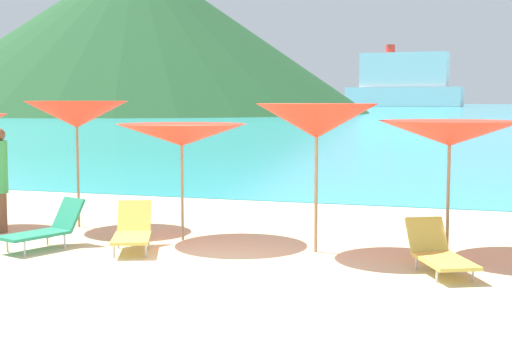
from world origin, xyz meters
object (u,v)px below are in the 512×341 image
(umbrella_3, at_px, (77,114))
(lounge_chair_3, at_px, (132,230))
(lounge_chair_8, at_px, (46,228))
(umbrella_5, at_px, (317,121))
(cruise_ship, at_px, (404,83))
(umbrella_4, at_px, (182,135))
(beachgoer_1, at_px, (0,176))
(lounge_chair_0, at_px, (439,252))
(umbrella_6, at_px, (450,134))

(umbrella_3, height_order, lounge_chair_3, umbrella_3)
(lounge_chair_3, distance_m, lounge_chair_8, 1.45)
(umbrella_5, height_order, cruise_ship, cruise_ship)
(umbrella_4, relative_size, umbrella_5, 1.03)
(lounge_chair_3, relative_size, cruise_ship, 0.04)
(umbrella_5, bearing_deg, umbrella_3, 169.51)
(beachgoer_1, xyz_separation_m, cruise_ship, (-22.69, 260.98, 7.59))
(umbrella_3, xyz_separation_m, umbrella_4, (2.42, -0.61, -0.33))
(umbrella_5, xyz_separation_m, cruise_ship, (-28.58, 260.90, 6.54))
(lounge_chair_0, distance_m, lounge_chair_3, 4.84)
(umbrella_4, height_order, umbrella_5, umbrella_5)
(umbrella_3, xyz_separation_m, lounge_chair_3, (2.01, -1.68, -1.83))
(umbrella_4, relative_size, lounge_chair_0, 1.56)
(lounge_chair_3, bearing_deg, umbrella_3, 117.18)
(umbrella_6, xyz_separation_m, cruise_ship, (-30.60, 260.43, 6.73))
(umbrella_6, xyz_separation_m, lounge_chair_0, (-0.03, -1.33, -1.62))
(umbrella_6, distance_m, lounge_chair_3, 5.27)
(lounge_chair_0, relative_size, lounge_chair_3, 1.03)
(beachgoer_1, height_order, cruise_ship, cruise_ship)
(cruise_ship, bearing_deg, beachgoer_1, -79.82)
(lounge_chair_3, distance_m, cruise_ship, 263.07)
(umbrella_4, distance_m, umbrella_5, 2.47)
(umbrella_4, xyz_separation_m, umbrella_6, (4.46, 0.18, 0.08))
(umbrella_5, bearing_deg, beachgoer_1, -179.24)
(lounge_chair_0, relative_size, cruise_ship, 0.04)
(lounge_chair_3, bearing_deg, umbrella_5, -7.69)
(umbrella_3, height_order, cruise_ship, cruise_ship)
(cruise_ship, bearing_deg, umbrella_4, -79.06)
(umbrella_3, distance_m, beachgoer_1, 1.80)
(umbrella_3, bearing_deg, umbrella_5, -10.49)
(umbrella_5, height_order, lounge_chair_8, umbrella_5)
(umbrella_5, xyz_separation_m, lounge_chair_0, (1.98, -0.86, -1.81))
(umbrella_6, bearing_deg, umbrella_3, 176.46)
(lounge_chair_0, bearing_deg, umbrella_4, 139.72)
(umbrella_5, bearing_deg, lounge_chair_8, -165.62)
(lounge_chair_8, bearing_deg, lounge_chair_0, 22.84)
(umbrella_4, height_order, lounge_chair_8, umbrella_4)
(umbrella_4, bearing_deg, lounge_chair_0, -14.59)
(lounge_chair_8, bearing_deg, umbrella_5, 35.06)
(lounge_chair_8, distance_m, cruise_ship, 263.25)
(umbrella_3, distance_m, lounge_chair_3, 3.19)
(umbrella_4, distance_m, umbrella_6, 4.46)
(umbrella_6, xyz_separation_m, lounge_chair_8, (-6.29, -1.57, -1.57))
(umbrella_6, bearing_deg, cruise_ship, 96.70)
(umbrella_6, relative_size, beachgoer_1, 1.26)
(lounge_chair_0, height_order, lounge_chair_3, lounge_chair_3)
(lounge_chair_8, bearing_deg, beachgoer_1, 168.53)
(umbrella_3, height_order, lounge_chair_8, umbrella_3)
(lounge_chair_0, bearing_deg, lounge_chair_3, 153.34)
(beachgoer_1, bearing_deg, umbrella_6, -83.08)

